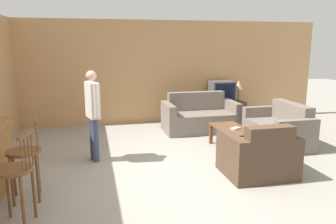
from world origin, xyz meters
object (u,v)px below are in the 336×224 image
(bar_chair_near, at_px, (14,176))
(armchair_near, at_px, (258,156))
(table_lamp, at_px, (239,86))
(couch_far, at_px, (200,117))
(book_on_table, at_px, (235,128))
(bar_chair_mid, at_px, (25,157))
(loveseat_right, at_px, (279,129))
(person_by_window, at_px, (93,110))
(tv_unit, at_px, (221,111))
(coffee_table, at_px, (232,131))
(tv, at_px, (222,92))

(bar_chair_near, height_order, armchair_near, bar_chair_near)
(bar_chair_near, relative_size, table_lamp, 1.93)
(armchair_near, height_order, table_lamp, table_lamp)
(armchair_near, relative_size, table_lamp, 1.84)
(couch_far, xyz_separation_m, table_lamp, (1.33, 0.76, 0.62))
(couch_far, relative_size, armchair_near, 1.65)
(bar_chair_near, xyz_separation_m, book_on_table, (3.49, 1.85, -0.14))
(armchair_near, bearing_deg, book_on_table, 82.88)
(bar_chair_mid, distance_m, armchair_near, 3.36)
(loveseat_right, xyz_separation_m, person_by_window, (-3.67, -0.12, 0.59))
(couch_far, relative_size, tv_unit, 1.39)
(bar_chair_near, relative_size, coffee_table, 1.02)
(couch_far, distance_m, book_on_table, 1.63)
(tv_unit, height_order, table_lamp, table_lamp)
(loveseat_right, xyz_separation_m, book_on_table, (-1.05, -0.21, 0.14))
(coffee_table, xyz_separation_m, tv_unit, (0.73, 2.30, -0.11))
(bar_chair_mid, height_order, tv_unit, bar_chair_mid)
(armchair_near, bearing_deg, person_by_window, 152.95)
(loveseat_right, bearing_deg, bar_chair_mid, -162.63)
(bar_chair_near, distance_m, armchair_near, 3.43)
(couch_far, relative_size, table_lamp, 3.05)
(loveseat_right, relative_size, person_by_window, 0.93)
(coffee_table, height_order, book_on_table, book_on_table)
(table_lamp, bearing_deg, bar_chair_mid, -142.30)
(tv, bearing_deg, armchair_near, -103.20)
(tv_unit, bearing_deg, book_on_table, -106.08)
(bar_chair_mid, height_order, book_on_table, bar_chair_mid)
(bar_chair_mid, height_order, couch_far, bar_chair_mid)
(bar_chair_mid, relative_size, loveseat_right, 0.74)
(bar_chair_near, distance_m, tv, 5.95)
(bar_chair_near, relative_size, book_on_table, 4.75)
(coffee_table, bearing_deg, book_on_table, -62.43)
(person_by_window, bearing_deg, bar_chair_near, -114.34)
(bar_chair_near, height_order, tv, bar_chair_near)
(loveseat_right, bearing_deg, bar_chair_near, -155.61)
(bar_chair_mid, height_order, coffee_table, bar_chair_mid)
(couch_far, height_order, tv, tv)
(bar_chair_mid, relative_size, book_on_table, 4.75)
(loveseat_right, distance_m, book_on_table, 1.08)
(bar_chair_mid, distance_m, loveseat_right, 4.77)
(tv, bearing_deg, couch_far, -138.37)
(tv_unit, bearing_deg, loveseat_right, -80.43)
(book_on_table, bearing_deg, couch_far, 96.00)
(book_on_table, bearing_deg, loveseat_right, 11.09)
(bar_chair_near, bearing_deg, table_lamp, 42.32)
(couch_far, bearing_deg, book_on_table, -84.00)
(bar_chair_mid, distance_m, book_on_table, 3.70)
(couch_far, distance_m, coffee_table, 1.54)
(tv_unit, height_order, person_by_window, person_by_window)
(bar_chair_near, bearing_deg, person_by_window, 65.66)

